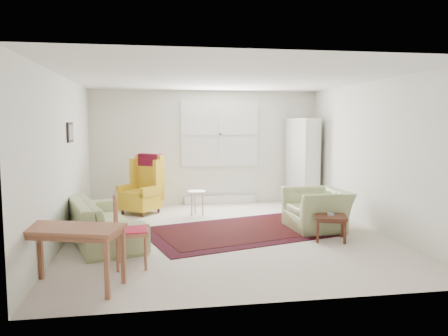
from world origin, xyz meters
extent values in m
cube|color=beige|center=(0.00, 0.00, 0.00)|extent=(5.00, 5.50, 0.01)
cube|color=white|center=(0.00, 0.00, 2.50)|extent=(5.00, 5.50, 0.01)
cube|color=silver|center=(0.00, 2.75, 1.25)|extent=(5.00, 0.04, 2.50)
cube|color=silver|center=(0.00, -2.75, 1.25)|extent=(5.00, 0.04, 2.50)
cube|color=silver|center=(-2.50, 0.00, 1.25)|extent=(0.04, 5.50, 2.50)
cube|color=silver|center=(2.50, 0.00, 1.25)|extent=(0.04, 5.50, 2.50)
cube|color=white|center=(0.30, 2.73, 1.55)|extent=(1.72, 0.06, 1.42)
cube|color=white|center=(0.30, 2.73, 1.55)|extent=(1.60, 0.02, 1.30)
cube|color=silver|center=(0.30, 2.67, 0.09)|extent=(1.60, 0.12, 0.18)
cube|color=black|center=(-2.48, 0.50, 1.65)|extent=(0.03, 0.42, 0.32)
cube|color=#A78B4D|center=(-2.46, 0.50, 1.65)|extent=(0.01, 0.34, 0.24)
imported|color=#9BA56E|center=(-1.95, -0.05, 0.44)|extent=(1.47, 2.35, 0.89)
imported|color=#9BA56E|center=(1.57, 0.11, 0.41)|extent=(0.98, 1.10, 0.81)
camera|label=1|loc=(-1.17, -6.84, 1.81)|focal=35.00mm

